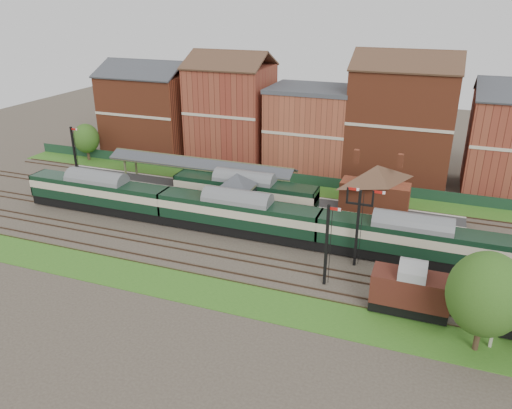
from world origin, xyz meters
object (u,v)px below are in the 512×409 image
(platform_railcar, at_px, (245,192))
(dmu_train, at_px, (238,213))
(signal_box, at_px, (237,196))
(semaphore_bracket, at_px, (358,223))
(goods_van_a, at_px, (410,290))

(platform_railcar, bearing_deg, dmu_train, -74.89)
(signal_box, height_order, platform_railcar, signal_box)
(dmu_train, height_order, platform_railcar, dmu_train)
(semaphore_bracket, relative_size, goods_van_a, 1.29)
(signal_box, bearing_deg, platform_railcar, 96.37)
(signal_box, height_order, semaphore_bracket, semaphore_bracket)
(dmu_train, distance_m, platform_railcar, 6.73)
(signal_box, bearing_deg, dmu_train, -66.81)
(semaphore_bracket, height_order, platform_railcar, semaphore_bracket)
(signal_box, bearing_deg, semaphore_bracket, -20.92)
(goods_van_a, bearing_deg, semaphore_bracket, 130.96)
(semaphore_bracket, distance_m, goods_van_a, 8.95)
(signal_box, distance_m, platform_railcar, 3.35)
(semaphore_bracket, bearing_deg, platform_railcar, 149.70)
(signal_box, relative_size, dmu_train, 0.11)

